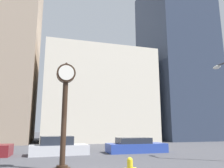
# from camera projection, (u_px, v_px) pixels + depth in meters

# --- Properties ---
(building_storefront_row) EXTENTS (15.59, 12.00, 13.22)m
(building_storefront_row) POSITION_uv_depth(u_px,v_px,m) (96.00, 97.00, 33.88)
(building_storefront_row) COLOR beige
(building_storefront_row) RESTS_ON ground_plane
(building_glass_modern) EXTENTS (10.22, 12.00, 28.28)m
(building_glass_modern) POSITION_uv_depth(u_px,v_px,m) (175.00, 59.00, 39.33)
(building_glass_modern) COLOR #2D384C
(building_glass_modern) RESTS_ON ground_plane
(street_clock) EXTENTS (0.93, 0.78, 5.19)m
(street_clock) POSITION_uv_depth(u_px,v_px,m) (65.00, 102.00, 10.71)
(street_clock) COLOR black
(street_clock) RESTS_ON ground_plane
(car_silver) EXTENTS (4.27, 2.03, 1.33)m
(car_silver) POSITION_uv_depth(u_px,v_px,m) (58.00, 147.00, 15.94)
(car_silver) COLOR #BCBCC1
(car_silver) RESTS_ON ground_plane
(car_blue) EXTENTS (4.72, 1.98, 1.16)m
(car_blue) POSITION_uv_depth(u_px,v_px,m) (136.00, 146.00, 17.52)
(car_blue) COLOR #28429E
(car_blue) RESTS_ON ground_plane
(fire_hydrant_near) EXTENTS (0.52, 0.23, 0.78)m
(fire_hydrant_near) POSITION_uv_depth(u_px,v_px,m) (130.00, 167.00, 8.57)
(fire_hydrant_near) COLOR yellow
(fire_hydrant_near) RESTS_ON ground_plane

